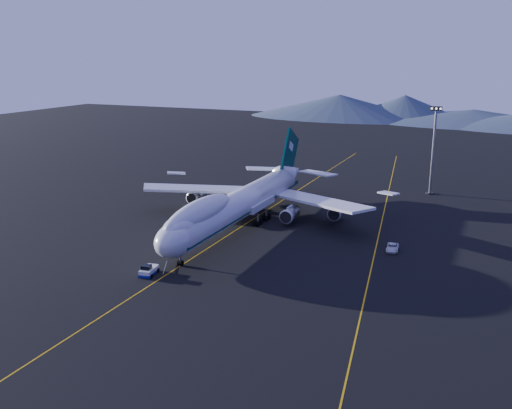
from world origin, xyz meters
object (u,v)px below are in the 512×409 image
at_px(boeing_747, 240,203).
at_px(floodlight_mast, 433,150).
at_px(service_van, 392,247).
at_px(pushback_tug, 149,271).

relative_size(boeing_747, floodlight_mast, 2.94).
height_order(service_van, floodlight_mast, floodlight_mast).
bearing_deg(service_van, boeing_747, 170.52).
xyz_separation_m(boeing_747, service_van, (35.06, -2.08, -5.11)).
bearing_deg(pushback_tug, floodlight_mast, 55.69).
bearing_deg(boeing_747, floodlight_mast, 54.87).
bearing_deg(boeing_747, pushback_tug, -95.26).
xyz_separation_m(boeing_747, pushback_tug, (-3.00, -32.57, -5.20)).
distance_m(boeing_747, floodlight_mast, 62.52).
bearing_deg(floodlight_mast, boeing_747, -125.13).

